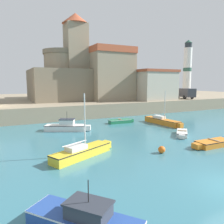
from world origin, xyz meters
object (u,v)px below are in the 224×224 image
at_px(motorboat_blue_4, 87,222).
at_px(dinghy_white_7, 182,133).
at_px(fortress, 64,81).
at_px(harbor_shed_far_end, 154,85).
at_px(dinghy_orange_3, 213,143).
at_px(sailboat_yellow_1, 82,151).
at_px(church, 96,72).
at_px(lighthouse, 187,69).
at_px(truck_on_quay, 186,93).
at_px(motorboat_white_2, 67,126).
at_px(sailboat_orange_0, 162,121).
at_px(dinghy_green_5, 121,121).
at_px(mooring_buoy, 162,150).

bearing_deg(motorboat_blue_4, dinghy_white_7, 34.56).
distance_m(fortress, harbor_shed_far_end, 18.28).
distance_m(dinghy_orange_3, fortress, 32.23).
height_order(sailboat_yellow_1, church, church).
height_order(lighthouse, truck_on_quay, lighthouse).
height_order(dinghy_white_7, harbor_shed_far_end, harbor_shed_far_end).
height_order(motorboat_white_2, church, church).
xyz_separation_m(church, fortress, (-7.00, 0.22, -2.07)).
xyz_separation_m(dinghy_white_7, lighthouse, (25.83, 25.24, 8.95)).
relative_size(church, fortress, 1.33).
xyz_separation_m(sailboat_orange_0, motorboat_white_2, (-13.06, 1.93, 0.06)).
height_order(church, harbor_shed_far_end, church).
distance_m(harbor_shed_far_end, truck_on_quay, 8.16).
bearing_deg(fortress, truck_on_quay, -21.76).
xyz_separation_m(sailboat_yellow_1, dinghy_white_7, (12.13, 1.71, -0.18)).
xyz_separation_m(sailboat_orange_0, truck_on_quay, (15.49, 11.18, 3.03)).
distance_m(motorboat_blue_4, harbor_shed_far_end, 37.82).
bearing_deg(dinghy_white_7, church, 88.21).
xyz_separation_m(fortress, harbor_shed_far_end, (16.00, -8.83, -0.67)).
bearing_deg(lighthouse, motorboat_white_2, -154.87).
height_order(sailboat_yellow_1, dinghy_green_5, sailboat_yellow_1).
height_order(sailboat_orange_0, harbor_shed_far_end, harbor_shed_far_end).
bearing_deg(dinghy_orange_3, harbor_shed_far_end, 65.25).
bearing_deg(mooring_buoy, lighthouse, 42.43).
bearing_deg(sailboat_yellow_1, dinghy_white_7, 8.00).
height_order(dinghy_green_5, harbor_shed_far_end, harbor_shed_far_end).
bearing_deg(church, truck_on_quay, -28.86).
bearing_deg(harbor_shed_far_end, dinghy_orange_3, -114.75).
distance_m(church, harbor_shed_far_end, 12.75).
bearing_deg(motorboat_blue_4, motorboat_white_2, 77.51).
xyz_separation_m(motorboat_blue_4, mooring_buoy, (8.91, 6.44, -0.20)).
xyz_separation_m(dinghy_orange_3, motorboat_blue_4, (-14.34, -5.87, 0.20)).
relative_size(dinghy_white_7, harbor_shed_far_end, 0.38).
relative_size(dinghy_green_5, mooring_buoy, 6.28).
height_order(church, truck_on_quay, church).
height_order(dinghy_orange_3, dinghy_white_7, dinghy_orange_3).
height_order(dinghy_green_5, church, church).
distance_m(sailboat_yellow_1, dinghy_orange_3, 11.94).
xyz_separation_m(sailboat_orange_0, fortress, (-8.44, 20.73, 5.50)).
bearing_deg(dinghy_green_5, motorboat_blue_4, -121.96).
xyz_separation_m(dinghy_white_7, mooring_buoy, (-5.92, -3.78, 0.03)).
relative_size(mooring_buoy, truck_on_quay, 0.13).
relative_size(motorboat_blue_4, mooring_buoy, 8.12).
bearing_deg(dinghy_green_5, motorboat_white_2, -170.36).
xyz_separation_m(dinghy_white_7, truck_on_quay, (17.76, 17.32, 3.22)).
height_order(dinghy_green_5, lighthouse, lighthouse).
distance_m(sailboat_orange_0, dinghy_orange_3, 10.85).
height_order(church, lighthouse, church).
bearing_deg(motorboat_white_2, dinghy_white_7, -36.80).
distance_m(mooring_buoy, church, 32.12).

